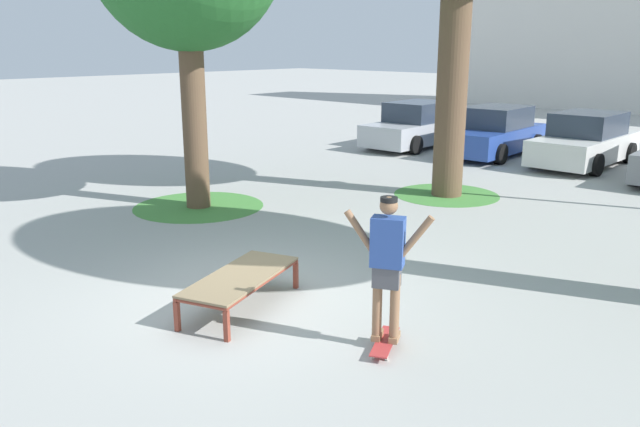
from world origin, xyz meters
TOP-DOWN VIEW (x-y plane):
  - ground_plane at (0.00, 0.00)m, footprint 120.00×120.00m
  - skate_box at (0.23, -0.41)m, footprint 1.36×2.05m
  - skateboard at (2.32, -0.01)m, footprint 0.54×0.80m
  - skater at (2.32, -0.01)m, footprint 0.93×0.52m
  - grass_patch_near_left at (-4.64, 2.42)m, footprint 2.76×2.76m
  - grass_patch_mid_back at (-1.40, 7.02)m, footprint 2.40×2.40m
  - car_silver at (-6.09, 12.38)m, footprint 2.06×4.27m
  - car_blue at (-3.36, 12.69)m, footprint 2.12×4.30m
  - car_white at (-0.62, 12.91)m, footprint 1.96×4.22m

SIDE VIEW (x-z plane):
  - ground_plane at x=0.00m, z-range 0.00..0.00m
  - grass_patch_near_left at x=-4.64m, z-range 0.00..0.01m
  - grass_patch_mid_back at x=-1.40m, z-range 0.00..0.01m
  - skateboard at x=2.32m, z-range 0.03..0.12m
  - skate_box at x=0.23m, z-range 0.18..0.64m
  - car_silver at x=-6.09m, z-range -0.06..1.44m
  - car_blue at x=-3.36m, z-range -0.06..1.44m
  - car_white at x=-0.62m, z-range -0.06..1.44m
  - skater at x=2.32m, z-range 0.22..1.92m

